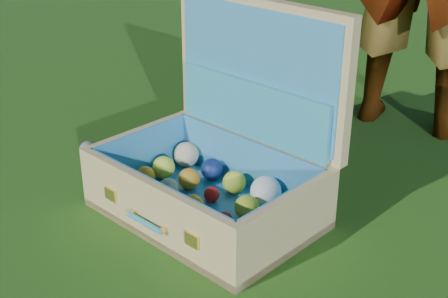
% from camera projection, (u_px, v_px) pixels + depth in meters
% --- Properties ---
extents(ground, '(60.00, 60.00, 0.00)m').
position_uv_depth(ground, '(212.00, 212.00, 1.98)').
color(ground, '#215114').
rests_on(ground, ground).
extents(stray_ball, '(0.06, 0.06, 0.06)m').
position_uv_depth(stray_ball, '(88.00, 149.00, 2.32)').
color(stray_ball, teal).
rests_on(stray_ball, ground).
extents(suitcase, '(0.70, 0.54, 0.64)m').
position_uv_depth(suitcase, '(224.00, 155.00, 1.93)').
color(suitcase, tan).
rests_on(suitcase, ground).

